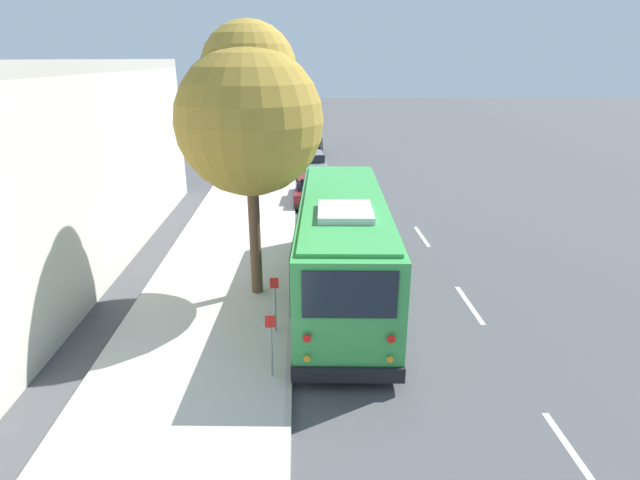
{
  "coord_description": "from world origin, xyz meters",
  "views": [
    {
      "loc": [
        -14.5,
        1.23,
        6.82
      ],
      "look_at": [
        0.62,
        0.6,
        1.3
      ],
      "focal_mm": 28.0,
      "sensor_mm": 36.0,
      "label": 1
    }
  ],
  "objects_px": {
    "street_tree": "(249,111)",
    "sign_post_near": "(271,345)",
    "parked_sedan_black": "(310,145)",
    "sign_post_far": "(275,304)",
    "parked_sedan_maroon": "(313,189)",
    "shuttle_bus": "(342,242)",
    "parked_sedan_gray": "(311,163)"
  },
  "relations": [
    {
      "from": "parked_sedan_maroon",
      "to": "parked_sedan_gray",
      "type": "height_order",
      "value": "parked_sedan_gray"
    },
    {
      "from": "parked_sedan_black",
      "to": "parked_sedan_gray",
      "type": "bearing_deg",
      "value": -176.53
    },
    {
      "from": "shuttle_bus",
      "to": "sign_post_near",
      "type": "bearing_deg",
      "value": 158.67
    },
    {
      "from": "parked_sedan_gray",
      "to": "sign_post_far",
      "type": "bearing_deg",
      "value": 171.3
    },
    {
      "from": "parked_sedan_gray",
      "to": "street_tree",
      "type": "height_order",
      "value": "street_tree"
    },
    {
      "from": "shuttle_bus",
      "to": "sign_post_near",
      "type": "xyz_separation_m",
      "value": [
        -4.2,
        1.91,
        -0.82
      ]
    },
    {
      "from": "parked_sedan_maroon",
      "to": "sign_post_far",
      "type": "height_order",
      "value": "sign_post_far"
    },
    {
      "from": "shuttle_bus",
      "to": "sign_post_far",
      "type": "relative_size",
      "value": 6.44
    },
    {
      "from": "parked_sedan_black",
      "to": "parked_sedan_maroon",
      "type": "bearing_deg",
      "value": -176.17
    },
    {
      "from": "shuttle_bus",
      "to": "street_tree",
      "type": "distance_m",
      "value": 4.54
    },
    {
      "from": "shuttle_bus",
      "to": "street_tree",
      "type": "relative_size",
      "value": 1.25
    },
    {
      "from": "shuttle_bus",
      "to": "parked_sedan_gray",
      "type": "bearing_deg",
      "value": 4.8
    },
    {
      "from": "parked_sedan_maroon",
      "to": "sign_post_near",
      "type": "xyz_separation_m",
      "value": [
        -15.01,
        1.33,
        0.32
      ]
    },
    {
      "from": "parked_sedan_gray",
      "to": "sign_post_near",
      "type": "height_order",
      "value": "sign_post_near"
    },
    {
      "from": "parked_sedan_gray",
      "to": "street_tree",
      "type": "relative_size",
      "value": 0.6
    },
    {
      "from": "street_tree",
      "to": "sign_post_far",
      "type": "relative_size",
      "value": 5.13
    },
    {
      "from": "shuttle_bus",
      "to": "parked_sedan_black",
      "type": "bearing_deg",
      "value": 3.97
    },
    {
      "from": "street_tree",
      "to": "sign_post_far",
      "type": "xyz_separation_m",
      "value": [
        -2.46,
        -0.66,
        -4.56
      ]
    },
    {
      "from": "street_tree",
      "to": "sign_post_near",
      "type": "bearing_deg",
      "value": -171.56
    },
    {
      "from": "street_tree",
      "to": "sign_post_far",
      "type": "distance_m",
      "value": 5.22
    },
    {
      "from": "sign_post_far",
      "to": "parked_sedan_black",
      "type": "bearing_deg",
      "value": -3.26
    },
    {
      "from": "parked_sedan_maroon",
      "to": "parked_sedan_gray",
      "type": "xyz_separation_m",
      "value": [
        6.6,
        -0.05,
        0.02
      ]
    },
    {
      "from": "shuttle_bus",
      "to": "parked_sedan_maroon",
      "type": "xyz_separation_m",
      "value": [
        10.81,
        0.57,
        -1.14
      ]
    },
    {
      "from": "parked_sedan_maroon",
      "to": "sign_post_near",
      "type": "height_order",
      "value": "sign_post_near"
    },
    {
      "from": "parked_sedan_black",
      "to": "shuttle_bus",
      "type": "bearing_deg",
      "value": -174.47
    },
    {
      "from": "sign_post_far",
      "to": "sign_post_near",
      "type": "bearing_deg",
      "value": 180.0
    },
    {
      "from": "sign_post_near",
      "to": "sign_post_far",
      "type": "height_order",
      "value": "sign_post_far"
    },
    {
      "from": "parked_sedan_black",
      "to": "sign_post_far",
      "type": "xyz_separation_m",
      "value": [
        -26.68,
        1.52,
        0.31
      ]
    },
    {
      "from": "parked_sedan_black",
      "to": "street_tree",
      "type": "relative_size",
      "value": 0.6
    },
    {
      "from": "parked_sedan_gray",
      "to": "parked_sedan_black",
      "type": "height_order",
      "value": "parked_sedan_gray"
    },
    {
      "from": "parked_sedan_gray",
      "to": "street_tree",
      "type": "bearing_deg",
      "value": 168.56
    },
    {
      "from": "street_tree",
      "to": "sign_post_near",
      "type": "distance_m",
      "value": 6.38
    }
  ]
}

